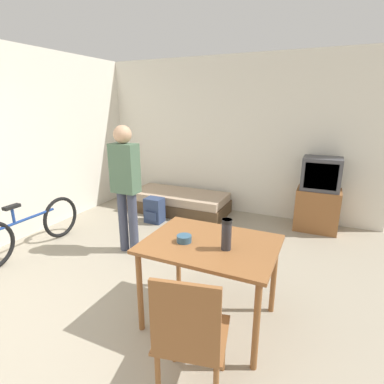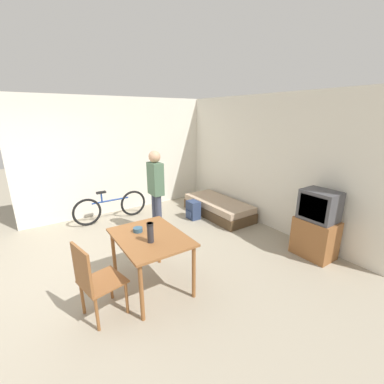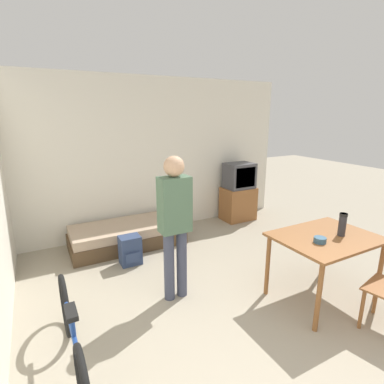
% 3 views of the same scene
% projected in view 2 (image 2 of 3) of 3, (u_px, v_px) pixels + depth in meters
% --- Properties ---
extents(ground_plane, '(20.00, 20.00, 0.00)m').
position_uv_depth(ground_plane, '(61.00, 277.00, 3.80)').
color(ground_plane, '#9E937F').
extents(wall_back, '(5.40, 0.06, 2.70)m').
position_uv_depth(wall_back, '(256.00, 160.00, 5.55)').
color(wall_back, silver).
rests_on(wall_back, ground_plane).
extents(wall_left, '(0.06, 4.98, 2.70)m').
position_uv_depth(wall_left, '(129.00, 155.00, 6.24)').
color(wall_left, silver).
rests_on(wall_left, ground_plane).
extents(daybed, '(1.78, 0.80, 0.37)m').
position_uv_depth(daybed, '(218.00, 208.00, 6.10)').
color(daybed, '#4C3823').
rests_on(daybed, ground_plane).
extents(tv, '(0.63, 0.45, 1.15)m').
position_uv_depth(tv, '(317.00, 226.00, 4.23)').
color(tv, brown).
rests_on(tv, ground_plane).
extents(dining_table, '(1.11, 0.84, 0.78)m').
position_uv_depth(dining_table, '(150.00, 243.00, 3.40)').
color(dining_table, brown).
rests_on(dining_table, ground_plane).
extents(wooden_chair, '(0.53, 0.53, 0.96)m').
position_uv_depth(wooden_chair, '(93.00, 279.00, 2.88)').
color(wooden_chair, brown).
rests_on(wooden_chair, ground_plane).
extents(bicycle, '(0.08, 1.64, 0.71)m').
position_uv_depth(bicycle, '(111.00, 207.00, 5.75)').
color(bicycle, black).
rests_on(bicycle, ground_plane).
extents(person_standing, '(0.34, 0.22, 1.67)m').
position_uv_depth(person_standing, '(156.00, 187.00, 4.91)').
color(person_standing, '#3D4256').
rests_on(person_standing, ground_plane).
extents(thermos_flask, '(0.09, 0.09, 0.26)m').
position_uv_depth(thermos_flask, '(150.00, 232.00, 3.17)').
color(thermos_flask, '#2D2D33').
rests_on(thermos_flask, dining_table).
extents(mate_bowl, '(0.13, 0.13, 0.06)m').
position_uv_depth(mate_bowl, '(138.00, 230.00, 3.48)').
color(mate_bowl, '#335670').
rests_on(mate_bowl, dining_table).
extents(backpack, '(0.29, 0.26, 0.42)m').
position_uv_depth(backpack, '(193.00, 210.00, 5.87)').
color(backpack, navy).
rests_on(backpack, ground_plane).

